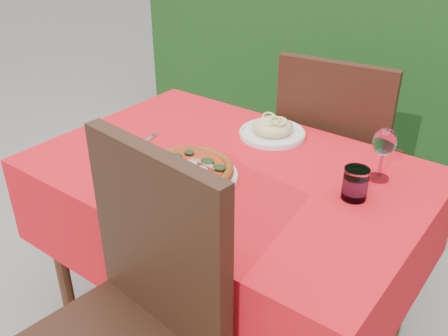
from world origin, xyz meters
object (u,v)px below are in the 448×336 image
Objects in this scene: water_glass at (355,185)px; pasta_plate at (272,130)px; fork at (142,145)px; pizza_plate at (188,172)px; chair_near at (128,321)px; wine_glass at (384,144)px; chair_far at (336,154)px.

pasta_plate is at bearing 152.85° from water_glass.
pizza_plate is at bearing -30.52° from fork.
chair_near reaches higher than pizza_plate.
pizza_plate is 3.47× the size of water_glass.
chair_near is at bearing -69.34° from pizza_plate.
water_glass is (0.42, -0.21, 0.02)m from pasta_plate.
water_glass is at bearing 71.13° from chair_near.
fork is (-0.76, -0.28, -0.12)m from wine_glass.
wine_glass reaches higher than water_glass.
chair_near is 0.73m from water_glass.
pizza_plate is at bearing 70.79° from chair_far.
water_glass reaches higher than pasta_plate.
chair_near is at bearing -63.61° from fork.
chair_far reaches higher than pasta_plate.
pasta_plate is 0.45m from wine_glass.
pasta_plate reaches higher than pizza_plate.
chair_near is 0.69m from fork.
pizza_plate is (-0.16, 0.43, 0.18)m from chair_near.
pasta_plate is (-0.11, -0.34, 0.20)m from chair_far.
fork is (-0.74, -0.13, -0.04)m from water_glass.
chair_far is 5.74× the size of wine_glass.
water_glass is at bearing 111.15° from chair_far.
water_glass is at bearing -4.85° from fork.
water_glass is (0.30, -0.55, 0.22)m from chair_far.
fork is at bearing -159.59° from wine_glass.
chair_near is 10.64× the size of water_glass.
chair_near reaches higher than fork.
fork is at bearing -133.26° from pasta_plate.
wine_glass is at bearing 84.03° from water_glass.
chair_far is 2.96× the size of pizza_plate.
fork is (-0.32, -0.34, -0.02)m from pasta_plate.
wine_glass is 0.81m from fork.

